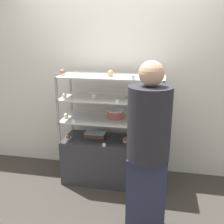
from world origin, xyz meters
The scene contains 26 objects.
ground_plane centered at (0.00, 0.00, 0.00)m, with size 20.00×20.00×0.00m, color #38332D.
back_wall centered at (0.00, 0.39, 1.30)m, with size 8.00×0.05×2.60m.
display_base centered at (0.00, 0.00, 0.28)m, with size 1.20×0.48×0.55m.
display_riser_lower centered at (0.00, 0.00, 0.80)m, with size 1.20×0.48×0.26m.
display_riser_middle centered at (0.00, 0.00, 1.06)m, with size 1.20×0.48×0.26m.
display_riser_upper centered at (0.00, 0.00, 1.33)m, with size 1.20×0.48×0.26m.
layer_cake_centerpiece centered at (0.03, 0.08, 0.87)m, with size 0.22×0.22×0.10m.
sheet_cake_frosted centered at (-0.22, 0.04, 0.59)m, with size 0.25×0.13×0.06m.
cupcake_0 centered at (-0.53, -0.10, 0.59)m, with size 0.06×0.06×0.07m.
cupcake_1 centered at (0.17, -0.04, 0.59)m, with size 0.06×0.06×0.07m.
cupcake_2 centered at (0.55, -0.13, 0.59)m, with size 0.06×0.06×0.07m.
price_tag_0 centered at (-0.05, -0.22, 0.58)m, with size 0.04×0.00×0.04m.
cupcake_3 centered at (-0.56, -0.07, 0.85)m, with size 0.05×0.05×0.06m.
cupcake_4 centered at (0.54, -0.07, 0.85)m, with size 0.05×0.05×0.06m.
price_tag_1 centered at (-0.41, -0.22, 0.84)m, with size 0.04×0.00×0.04m.
cupcake_5 centered at (-0.54, -0.11, 1.11)m, with size 0.05×0.05×0.06m.
cupcake_6 centered at (-0.19, -0.12, 1.11)m, with size 0.05×0.05×0.06m.
cupcake_7 centered at (0.20, -0.09, 1.11)m, with size 0.05×0.05×0.06m.
cupcake_8 centered at (0.53, -0.13, 1.11)m, with size 0.05×0.05×0.06m.
price_tag_2 centered at (0.10, -0.22, 1.10)m, with size 0.04×0.00×0.04m.
cupcake_9 centered at (-0.55, -0.13, 1.38)m, with size 0.06×0.06×0.08m.
cupcake_10 centered at (0.00, -0.09, 1.38)m, with size 0.06×0.06×0.08m.
cupcake_11 centered at (0.54, -0.06, 1.38)m, with size 0.06×0.06×0.08m.
price_tag_3 centered at (0.27, -0.22, 1.37)m, with size 0.04×0.00×0.04m.
donut_glazed centered at (0.36, 0.04, 1.36)m, with size 0.12×0.12×0.04m.
customer_figure centered at (0.48, -0.78, 0.86)m, with size 0.37×0.37×1.60m.
Camera 1 is at (0.58, -2.91, 1.82)m, focal length 42.00 mm.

